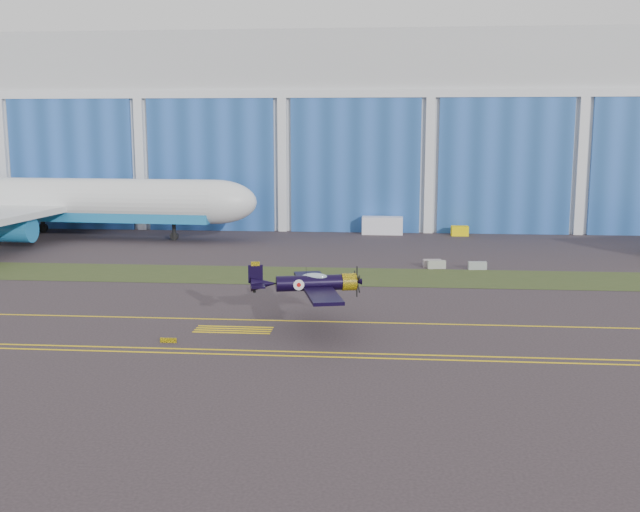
# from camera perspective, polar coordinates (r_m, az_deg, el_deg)

# --- Properties ---
(ground) EXTENTS (260.00, 260.00, 0.00)m
(ground) POSITION_cam_1_polar(r_m,az_deg,el_deg) (65.51, 10.53, -4.06)
(ground) COLOR #372E31
(ground) RESTS_ON ground
(grass_median) EXTENTS (260.00, 10.00, 0.02)m
(grass_median) POSITION_cam_1_polar(r_m,az_deg,el_deg) (79.13, 9.58, -1.67)
(grass_median) COLOR #475128
(grass_median) RESTS_ON ground
(hangar) EXTENTS (220.00, 45.70, 30.00)m
(hangar) POSITION_cam_1_polar(r_m,az_deg,el_deg) (135.33, 7.84, 9.35)
(hangar) COLOR silver
(hangar) RESTS_ON ground
(taxiway_centreline) EXTENTS (200.00, 0.20, 0.02)m
(taxiway_centreline) POSITION_cam_1_polar(r_m,az_deg,el_deg) (60.68, 10.97, -5.15)
(taxiway_centreline) COLOR yellow
(taxiway_centreline) RESTS_ON ground
(edge_line_near) EXTENTS (80.00, 0.20, 0.02)m
(edge_line_near) POSITION_cam_1_polar(r_m,az_deg,el_deg) (51.60, 12.04, -7.82)
(edge_line_near) COLOR yellow
(edge_line_near) RESTS_ON ground
(edge_line_far) EXTENTS (80.00, 0.20, 0.02)m
(edge_line_far) POSITION_cam_1_polar(r_m,az_deg,el_deg) (52.55, 11.91, -7.50)
(edge_line_far) COLOR yellow
(edge_line_far) RESTS_ON ground
(hold_short_ladder) EXTENTS (6.00, 2.40, 0.02)m
(hold_short_ladder) POSITION_cam_1_polar(r_m,az_deg,el_deg) (58.50, -6.61, -5.59)
(hold_short_ladder) COLOR yellow
(hold_short_ladder) RESTS_ON ground
(guard_board_left) EXTENTS (1.20, 0.15, 0.35)m
(guard_board_left) POSITION_cam_1_polar(r_m,az_deg,el_deg) (55.77, -11.48, -6.31)
(guard_board_left) COLOR yellow
(guard_board_left) RESTS_ON ground
(warbird) EXTENTS (12.30, 13.80, 3.51)m
(warbird) POSITION_cam_1_polar(r_m,az_deg,el_deg) (57.53, -0.78, -2.07)
(warbird) COLOR black
(warbird) RESTS_ON ground
(jetliner) EXTENTS (73.48, 63.67, 24.27)m
(jetliner) POSITION_cam_1_polar(r_m,az_deg,el_deg) (114.09, -20.44, 7.40)
(jetliner) COLOR silver
(jetliner) RESTS_ON ground
(shipping_container) EXTENTS (6.04, 2.50, 2.60)m
(shipping_container) POSITION_cam_1_polar(r_m,az_deg,el_deg) (111.46, 4.78, 2.34)
(shipping_container) COLOR silver
(shipping_container) RESTS_ON ground
(tug) EXTENTS (2.49, 1.59, 1.43)m
(tug) POSITION_cam_1_polar(r_m,az_deg,el_deg) (111.40, 10.60, 1.90)
(tug) COLOR #FFDF05
(tug) RESTS_ON ground
(cart) EXTENTS (2.39, 1.95, 1.24)m
(cart) POSITION_cam_1_polar(r_m,az_deg,el_deg) (120.50, -21.29, 1.93)
(cart) COLOR #D1F8DE
(cart) RESTS_ON ground
(barrier_a) EXTENTS (2.06, 0.83, 0.90)m
(barrier_a) POSITION_cam_1_polar(r_m,az_deg,el_deg) (85.17, 8.53, -0.55)
(barrier_a) COLOR gray
(barrier_a) RESTS_ON ground
(barrier_b) EXTENTS (2.07, 0.93, 0.90)m
(barrier_b) POSITION_cam_1_polar(r_m,az_deg,el_deg) (84.41, 8.87, -0.65)
(barrier_b) COLOR #979C8F
(barrier_b) RESTS_ON ground
(barrier_c) EXTENTS (2.04, 0.75, 0.90)m
(barrier_c) POSITION_cam_1_polar(r_m,az_deg,el_deg) (84.55, 11.90, -0.73)
(barrier_c) COLOR #909796
(barrier_c) RESTS_ON ground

